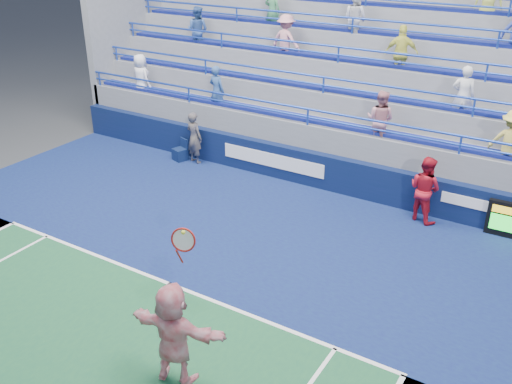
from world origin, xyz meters
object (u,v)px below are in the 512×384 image
Objects in this scene: judge_chair at (180,154)px; line_judge at (194,138)px; ball_girl at (425,189)px; tennis_player at (174,334)px.

judge_chair is 0.42× the size of line_judge.
ball_girl reaches higher than judge_chair.
tennis_player is (6.41, -8.17, 0.76)m from judge_chair.
ball_girl is at bearing -169.20° from line_judge.
tennis_player is at bearing 136.33° from line_judge.
tennis_player is 8.47m from ball_girl.
tennis_player is 1.81× the size of line_judge.
line_judge is 0.95× the size of ball_girl.
tennis_player reaches higher than judge_chair.
judge_chair is 0.23× the size of tennis_player.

